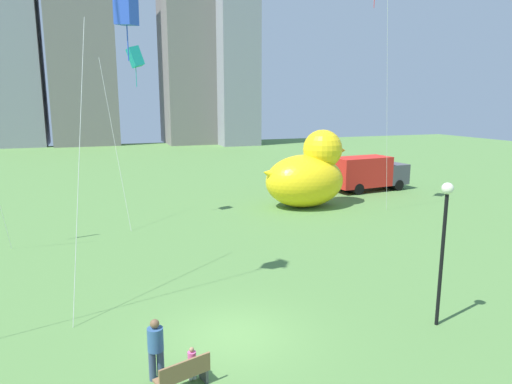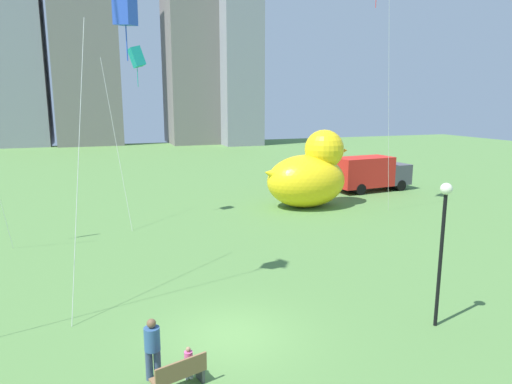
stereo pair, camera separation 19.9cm
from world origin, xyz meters
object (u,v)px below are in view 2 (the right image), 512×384
Objects in this scene: person_child at (189,361)px; kite_blue at (124,10)px; box_truck at (371,174)px; lamppost at (443,229)px; giant_inflatable_duck at (309,174)px; kite_teal at (136,58)px; park_bench at (180,374)px; person_adult at (152,346)px.

person_child is 0.09× the size of kite_blue.
box_truck is at bearing 47.25° from person_child.
giant_inflatable_duck is at bearing 77.80° from lamppost.
kite_teal reaches higher than lamppost.
box_truck is 26.96m from kite_blue.
kite_blue is at bearing -96.93° from kite_teal.
box_truck is at bearing 47.34° from park_bench.
lamppost reaches higher than park_bench.
giant_inflatable_duck is at bearing 1.24° from kite_teal.
person_child is at bearing -132.75° from box_truck.
giant_inflatable_duck is (12.09, 17.53, 1.78)m from person_child.
box_truck is at bearing 37.55° from kite_blue.
lamppost reaches higher than person_adult.
kite_blue is at bearing 97.95° from person_child.
lamppost is at bearing 4.18° from park_bench.
box_truck is (7.33, 3.48, -0.84)m from giant_inflatable_duck.
person_adult is 0.27× the size of giant_inflatable_duck.
box_truck is 0.61× the size of kite_blue.
kite_teal reaches higher than person_child.
giant_inflatable_duck reaches higher than park_bench.
box_truck is 20.86m from kite_teal.
person_child is (0.32, 0.41, 0.05)m from park_bench.
park_bench is at bearing -175.82° from lamppost.
kite_blue is at bearing 94.35° from park_bench.
giant_inflatable_duck is 0.97× the size of box_truck.
park_bench is 0.31× the size of lamppost.
giant_inflatable_duck reaches higher than person_adult.
person_adult reaches higher than person_child.
park_bench is 0.14× the size of kite_blue.
kite_teal is (1.43, 11.79, -0.52)m from kite_blue.
kite_blue reaches higher than person_adult.
park_bench is 0.52m from person_child.
lamppost is 23.63m from box_truck.
lamppost is at bearing -65.77° from kite_teal.
park_bench is 0.14× the size of kite_teal.
person_child is 11.27m from kite_blue.
kite_blue reaches higher than person_child.
giant_inflatable_duck reaches higher than box_truck.
giant_inflatable_duck reaches higher than lamppost.
park_bench is at bearing -132.66° from box_truck.
person_adult is 9.55m from lamppost.
park_bench is at bearing -93.19° from kite_teal.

